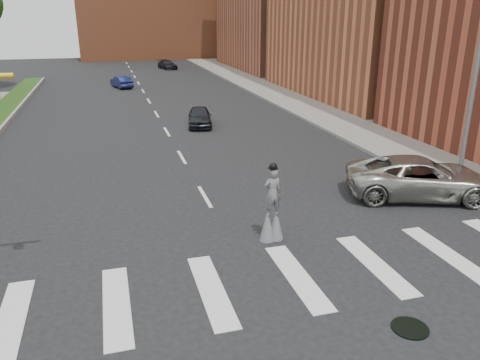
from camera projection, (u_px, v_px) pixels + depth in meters
ground_plane at (267, 303)px, 12.45m from camera, size 160.00×160.00×0.00m
sidewalk_right at (311, 107)px, 38.31m from camera, size 5.00×90.00×0.18m
manhole at (410, 328)px, 11.41m from camera, size 0.90×0.90×0.04m
building_backdrop at (154, 4)px, 81.67m from camera, size 26.00×14.00×18.00m
streetlight at (474, 75)px, 19.08m from camera, size 2.05×0.20×9.00m
stilt_performer at (272, 211)px, 15.62m from camera, size 0.84×0.54×2.73m
suv_crossing at (421, 178)px, 19.45m from camera, size 6.62×4.63×1.68m
car_near at (200, 116)px, 31.99m from camera, size 2.19×4.06×1.31m
car_mid at (121, 82)px, 48.78m from camera, size 2.30×3.98×1.24m
car_far at (167, 65)px, 65.64m from camera, size 2.68×4.46×1.21m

